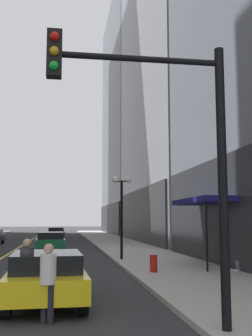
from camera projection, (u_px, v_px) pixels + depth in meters
ground_plane at (26, 243)px, 38.29m from camera, size 200.00×200.00×0.00m
sidewalk_right at (114, 242)px, 39.52m from camera, size 4.50×78.00×0.15m
lane_centre_stripe at (26, 243)px, 38.29m from camera, size 0.16×70.00×0.01m
building_right_far at (142, 117)px, 67.51m from camera, size 10.96×26.00×37.78m
storefront_awning_right at (203, 201)px, 18.79m from camera, size 1.60×5.00×3.12m
car_yellow at (46, 276)px, 10.61m from camera, size 2.05×4.25×1.32m
car_green at (50, 241)px, 28.44m from camera, size 2.10×4.52×1.32m
car_red at (56, 233)px, 46.41m from camera, size 2.04×4.32×1.32m
pedestrian_in_white_shirt at (48, 277)px, 8.73m from camera, size 0.46×0.46×1.64m
pedestrian_with_orange_bag at (27, 267)px, 10.29m from camera, size 0.44×0.44×1.68m
traffic_light_near_right at (168, 135)px, 7.79m from camera, size 3.43×0.35×5.65m
street_lamp_right_mid at (122, 198)px, 21.53m from camera, size 1.06×0.36×4.43m
fire_hydrant_right at (154, 265)px, 15.95m from camera, size 0.28×0.28×0.80m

